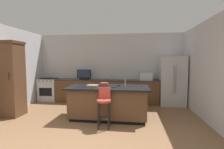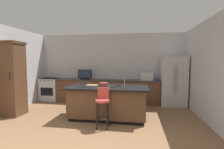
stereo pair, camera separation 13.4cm
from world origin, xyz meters
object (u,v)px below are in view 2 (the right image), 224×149
Objects in this scene: bar_stool_center at (103,104)px; microwave at (147,76)px; range_oven at (51,89)px; tv_monitor at (85,75)px; cell_phone at (113,87)px; refrigerator at (173,81)px; kitchen_island at (108,102)px; tv_remote at (118,85)px; cabinet_tower at (11,77)px; fruit_bowl at (104,84)px; cutting_board at (92,85)px.

microwave is at bearing 62.13° from bar_stool_center.
tv_monitor reaches higher than range_oven.
range_oven is 6.21× the size of cell_phone.
range_oven is (-4.92, 0.07, -0.45)m from refrigerator.
kitchen_island is 2.28m from tv_monitor.
range_oven is 3.53m from tv_remote.
kitchen_island is 1.02× the size of cabinet_tower.
kitchen_island is at bearing -54.87° from tv_monitor.
cell_phone is at bearing 67.76° from bar_stool_center.
refrigerator is at bearing -0.81° from range_oven.
cabinet_tower is 9.00× the size of fruit_bowl.
cutting_board is at bearing -177.42° from fruit_bowl.
range_oven is at bearing 85.98° from cabinet_tower.
kitchen_island is at bearing -179.95° from tv_remote.
refrigerator is at bearing 39.84° from kitchen_island.
cabinet_tower reaches higher than tv_remote.
range_oven is 1.65m from tv_monitor.
range_oven is (-2.79, 1.85, -0.01)m from kitchen_island.
bar_stool_center is (-2.13, -2.46, -0.32)m from refrigerator.
cabinet_tower reaches higher than kitchen_island.
refrigerator is 0.97m from microwave.
tv_remote is (0.28, 0.18, 0.46)m from kitchen_island.
refrigerator reaches higher than kitchen_island.
fruit_bowl is at bearing -127.59° from microwave.
tv_remote is at bearing 5.55° from fruit_bowl.
tv_monitor is at bearing 124.12° from fruit_bowl.
cabinet_tower is (-5.06, -1.92, 0.24)m from refrigerator.
tv_monitor is (1.53, -0.05, 0.63)m from range_oven.
refrigerator reaches higher than range_oven.
microwave is at bearing 0.02° from range_oven.
tv_monitor is 2.26× the size of fruit_bowl.
refrigerator is (2.13, 1.78, 0.44)m from kitchen_island.
cabinet_tower is 4.56m from microwave.
cell_phone is at bearing -135.00° from refrigerator.
microwave is (3.97, 0.00, 0.59)m from range_oven.
kitchen_island is 15.16× the size of cell_phone.
range_oven is at bearing -179.98° from microwave.
range_oven is at bearing 147.23° from fruit_bowl.
cutting_board is (-0.49, 0.12, 0.46)m from kitchen_island.
kitchen_island is at bearing -33.47° from range_oven.
cutting_board is at bearing 6.19° from cabinet_tower.
bar_stool_center is 0.63m from cell_phone.
fruit_bowl is (-0.14, 0.14, 0.49)m from kitchen_island.
tv_monitor is at bearing 114.02° from bar_stool_center.
refrigerator is 0.82× the size of cabinet_tower.
bar_stool_center is 0.97m from tv_remote.
cell_phone is at bearing -34.30° from range_oven.
cell_phone is at bearing -53.91° from tv_monitor.
cabinet_tower reaches higher than fruit_bowl.
fruit_bowl is at bearing 2.58° from cutting_board.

